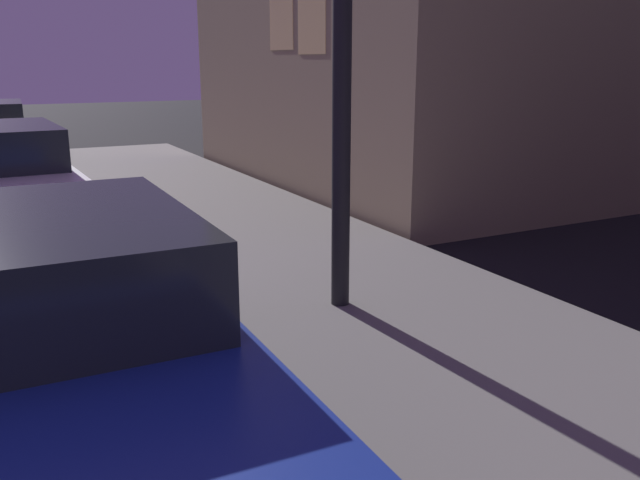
# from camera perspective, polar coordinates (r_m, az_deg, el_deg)

# --- Properties ---
(car_blue) EXTENTS (2.18, 4.53, 1.43)m
(car_blue) POSITION_cam_1_polar(r_m,az_deg,el_deg) (4.22, -22.07, -7.86)
(car_blue) COLOR navy
(car_blue) RESTS_ON ground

